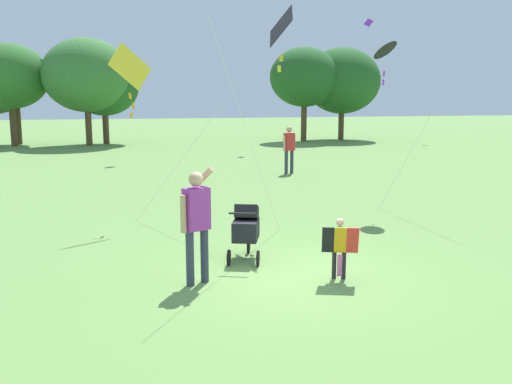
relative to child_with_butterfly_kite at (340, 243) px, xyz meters
The scene contains 9 objects.
ground_plane 1.00m from the child_with_butterfly_kite, 151.00° to the left, with size 120.00×120.00×0.00m, color #668E47.
treeline_distant 26.68m from the child_with_butterfly_kite, 95.03° to the left, with size 25.67×5.59×6.10m.
child_with_butterfly_kite is the anchor object (origin of this frame).
person_adult_flyer 2.36m from the child_with_butterfly_kite, behind, with size 0.58×0.70×1.89m.
stroller 1.92m from the child_with_butterfly_kite, 130.97° to the left, with size 0.74×1.12×1.03m.
kite_adult_black 5.05m from the child_with_butterfly_kite, 92.01° to the left, with size 2.25×3.67×4.88m.
kite_orange_delta 6.60m from the child_with_butterfly_kite, 122.35° to the left, with size 2.81×1.93×4.15m.
kite_green_novelty 6.93m from the child_with_butterfly_kite, 59.33° to the left, with size 1.65×2.09×4.32m.
person_red_shirt 12.38m from the child_with_butterfly_kite, 78.19° to the left, with size 0.53×0.38×1.79m.
Camera 1 is at (-2.54, -8.79, 3.02)m, focal length 39.77 mm.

